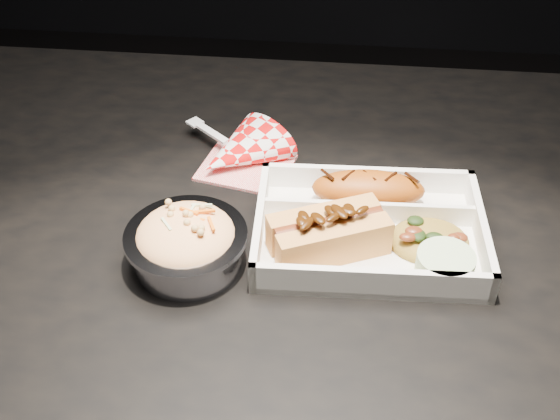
% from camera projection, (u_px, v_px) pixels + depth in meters
% --- Properties ---
extents(dining_table, '(1.20, 0.80, 0.75)m').
position_uv_depth(dining_table, '(326.00, 282.00, 0.86)').
color(dining_table, black).
rests_on(dining_table, ground).
extents(food_tray, '(0.26, 0.19, 0.04)m').
position_uv_depth(food_tray, '(369.00, 233.00, 0.78)').
color(food_tray, white).
rests_on(food_tray, dining_table).
extents(fried_pastry, '(0.13, 0.06, 0.04)m').
position_uv_depth(fried_pastry, '(368.00, 189.00, 0.81)').
color(fried_pastry, '#9F490F').
rests_on(fried_pastry, food_tray).
extents(hotdog, '(0.14, 0.10, 0.06)m').
position_uv_depth(hotdog, '(329.00, 231.00, 0.75)').
color(hotdog, '#DD954B').
rests_on(hotdog, food_tray).
extents(fried_rice_mound, '(0.09, 0.08, 0.03)m').
position_uv_depth(fried_rice_mound, '(430.00, 233.00, 0.76)').
color(fried_rice_mound, '#A78330').
rests_on(fried_rice_mound, food_tray).
extents(cupcake_liner, '(0.06, 0.06, 0.03)m').
position_uv_depth(cupcake_liner, '(445.00, 266.00, 0.72)').
color(cupcake_liner, '#BAD5A1').
rests_on(cupcake_liner, food_tray).
extents(foil_coleslaw_cup, '(0.13, 0.13, 0.07)m').
position_uv_depth(foil_coleslaw_cup, '(186.00, 242.00, 0.74)').
color(foil_coleslaw_cup, silver).
rests_on(foil_coleslaw_cup, dining_table).
extents(napkin_fork, '(0.15, 0.15, 0.10)m').
position_uv_depth(napkin_fork, '(239.00, 153.00, 0.89)').
color(napkin_fork, red).
rests_on(napkin_fork, dining_table).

